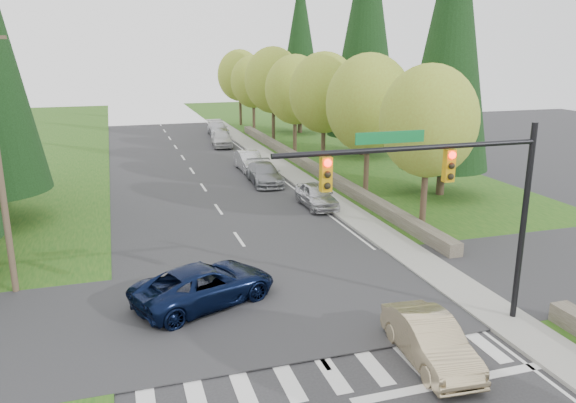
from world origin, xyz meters
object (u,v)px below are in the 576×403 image
parked_car_e (218,128)px  parked_car_b (265,174)px  parked_car_d (222,139)px  suv_navy (205,285)px  parked_car_c (249,161)px  sedan_champagne (430,340)px  parked_car_a (316,195)px

parked_car_e → parked_car_b: bearing=-89.7°
parked_car_b → parked_car_d: (0.00, 15.67, 0.05)m
suv_navy → parked_car_c: (6.92, 21.92, -0.01)m
sedan_champagne → parked_car_d: parked_car_d is taller
sedan_champagne → suv_navy: suv_navy is taller
sedan_champagne → suv_navy: size_ratio=0.79×
sedan_champagne → parked_car_e: (2.16, 46.23, 0.00)m
parked_car_c → parked_car_b: bearing=-90.5°
suv_navy → parked_car_c: 22.98m
parked_car_b → parked_car_e: bearing=90.5°
parked_car_d → parked_car_c: bearing=-85.0°
suv_navy → parked_car_c: bearing=-39.8°
sedan_champagne → parked_car_d: size_ratio=0.95×
parked_car_d → parked_car_e: size_ratio=0.93×
parked_car_d → parked_car_e: (0.99, 7.25, -0.06)m
parked_car_a → parked_car_d: (-1.40, 22.17, 0.06)m
parked_car_e → parked_car_a: bearing=-86.5°
suv_navy → parked_car_b: 18.75m
suv_navy → parked_car_b: bearing=-44.0°
parked_car_c → parked_car_d: bearing=89.5°
parked_car_b → sedan_champagne: bearing=-89.9°
parked_car_a → parked_car_b: 6.65m
suv_navy → parked_car_d: size_ratio=1.20×
parked_car_d → parked_car_b: bearing=-85.0°
sedan_champagne → parked_car_b: (1.18, 23.31, 0.01)m
sedan_champagne → parked_car_c: size_ratio=0.94×
parked_car_d → parked_car_e: 7.32m
suv_navy → parked_car_b: (6.92, 17.42, -0.04)m
parked_car_a → parked_car_b: bearing=102.0°
parked_car_c → parked_car_e: parked_car_c is taller
parked_car_a → parked_car_e: parked_car_a is taller
parked_car_b → parked_car_c: 4.50m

